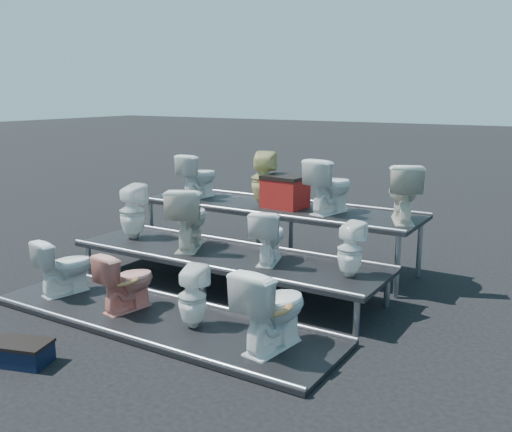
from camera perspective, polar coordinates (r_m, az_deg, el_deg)
The scene contains 18 objects.
ground at distance 7.43m, azimuth -3.05°, elevation -7.24°, with size 80.00×80.00×0.00m, color black.
tier_front at distance 6.47m, azimuth -9.70°, elevation -10.19°, with size 4.20×1.20×0.06m, color black.
tier_mid at distance 7.36m, azimuth -3.07°, elevation -5.56°, with size 4.20×1.20×0.46m, color black.
tier_back at distance 8.36m, azimuth 1.97°, elevation -1.92°, with size 4.20×1.20×0.86m, color black.
toilet_0 at distance 7.37m, azimuth -18.61°, elevation -4.76°, with size 0.39×0.68×0.69m, color white.
toilet_1 at distance 6.64m, azimuth -12.83°, elevation -6.33°, with size 0.38×0.67×0.68m, color #EA9382.
toilet_2 at distance 6.05m, azimuth -6.38°, elevation -8.03°, with size 0.30×0.31×0.66m, color white.
toilet_3 at distance 5.52m, azimuth 1.65°, elevation -9.12°, with size 0.46×0.81×0.82m, color white.
toilet_4 at distance 8.18m, azimuth -12.28°, elevation 0.45°, with size 0.35×0.35×0.77m, color white.
toilet_5 at distance 7.52m, azimuth -6.75°, elevation -0.16°, with size 0.46×0.81×0.82m, color silver.
toilet_6 at distance 6.87m, azimuth 1.27°, elevation -1.98°, with size 0.37×0.64×0.66m, color white.
toilet_7 at distance 6.43m, azimuth 9.39°, elevation -3.31°, with size 0.28×0.29×0.62m, color white.
toilet_8 at distance 8.97m, azimuth -5.78°, elevation 4.03°, with size 0.38×0.67×0.68m, color white.
toilet_9 at distance 8.30m, azimuth 0.76°, elevation 3.75°, with size 0.35×0.36×0.78m, color #D2C77F.
toilet_10 at distance 7.83m, azimuth 7.41°, elevation 3.02°, with size 0.42×0.74×0.75m, color white.
toilet_11 at distance 7.48m, azimuth 14.52°, elevation 2.30°, with size 0.42×0.74×0.75m, color silver.
red_crate at distance 8.17m, azimuth 2.92°, elevation 2.30°, with size 0.57×0.46×0.41m, color maroon.
step_stool at distance 5.89m, azimuth -22.39°, elevation -12.65°, with size 0.52×0.31×0.19m, color black.
Camera 1 is at (3.99, -5.75, 2.49)m, focal length 40.00 mm.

